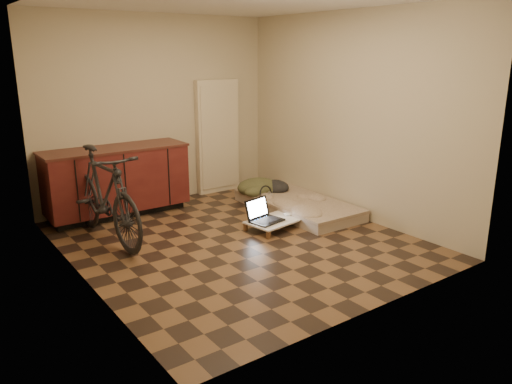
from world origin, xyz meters
TOP-DOWN VIEW (x-y plane):
  - room_shell at (0.00, 0.00)m, footprint 3.50×4.00m
  - cabinets at (-0.75, 1.70)m, footprint 1.84×0.62m
  - appliance_panel at (0.95, 1.94)m, footprint 0.70×0.10m
  - bicycle at (-1.20, 0.89)m, footprint 0.65×1.85m
  - futon at (1.30, 0.46)m, footprint 0.92×1.86m
  - clothing_pile at (1.18, 1.11)m, footprint 0.66×0.55m
  - headphones at (0.98, 0.76)m, footprint 0.25×0.24m
  - lap_desk at (0.60, 0.06)m, footprint 0.75×0.54m
  - laptop at (0.46, 0.11)m, footprint 0.43×0.40m
  - mouse at (0.82, 0.10)m, footprint 0.11×0.12m

SIDE VIEW (x-z plane):
  - futon at x=1.30m, z-range 0.00..0.16m
  - lap_desk at x=0.60m, z-range 0.04..0.16m
  - mouse at x=0.82m, z-range 0.11..0.15m
  - laptop at x=0.46m, z-range 0.04..0.30m
  - headphones at x=0.98m, z-range 0.16..0.32m
  - clothing_pile at x=1.18m, z-range 0.16..0.42m
  - cabinets at x=-0.75m, z-range 0.01..0.92m
  - bicycle at x=-1.20m, z-range 0.00..1.18m
  - appliance_panel at x=0.95m, z-range 0.00..1.70m
  - room_shell at x=0.00m, z-range 0.00..2.60m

